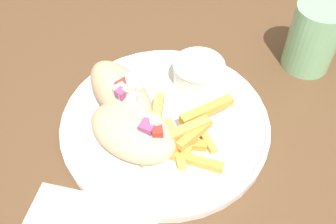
{
  "coord_description": "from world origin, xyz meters",
  "views": [
    {
      "loc": [
        0.1,
        -0.39,
        1.2
      ],
      "look_at": [
        0.0,
        -0.05,
        0.79
      ],
      "focal_mm": 42.0,
      "sensor_mm": 36.0,
      "label": 1
    }
  ],
  "objects_px": {
    "sauce_ramekin": "(198,72)",
    "water_glass": "(312,40)",
    "fries_pile": "(180,135)",
    "plate": "(168,123)",
    "pita_sandwich_near": "(133,132)",
    "pita_sandwich_far": "(121,92)"
  },
  "relations": [
    {
      "from": "sauce_ramekin",
      "to": "water_glass",
      "type": "xyz_separation_m",
      "value": [
        0.16,
        0.1,
        0.01
      ]
    },
    {
      "from": "sauce_ramekin",
      "to": "fries_pile",
      "type": "bearing_deg",
      "value": -89.45
    },
    {
      "from": "sauce_ramekin",
      "to": "plate",
      "type": "bearing_deg",
      "value": -105.47
    },
    {
      "from": "pita_sandwich_near",
      "to": "water_glass",
      "type": "distance_m",
      "value": 0.32
    },
    {
      "from": "pita_sandwich_near",
      "to": "pita_sandwich_far",
      "type": "relative_size",
      "value": 1.01
    },
    {
      "from": "fries_pile",
      "to": "water_glass",
      "type": "relative_size",
      "value": 1.19
    },
    {
      "from": "plate",
      "to": "sauce_ramekin",
      "type": "height_order",
      "value": "sauce_ramekin"
    },
    {
      "from": "plate",
      "to": "pita_sandwich_near",
      "type": "bearing_deg",
      "value": -124.55
    },
    {
      "from": "pita_sandwich_far",
      "to": "sauce_ramekin",
      "type": "height_order",
      "value": "pita_sandwich_far"
    },
    {
      "from": "fries_pile",
      "to": "plate",
      "type": "bearing_deg",
      "value": 129.2
    },
    {
      "from": "plate",
      "to": "pita_sandwich_near",
      "type": "height_order",
      "value": "pita_sandwich_near"
    },
    {
      "from": "fries_pile",
      "to": "water_glass",
      "type": "xyz_separation_m",
      "value": [
        0.16,
        0.22,
        0.02
      ]
    },
    {
      "from": "pita_sandwich_near",
      "to": "fries_pile",
      "type": "bearing_deg",
      "value": 36.49
    },
    {
      "from": "pita_sandwich_far",
      "to": "sauce_ramekin",
      "type": "distance_m",
      "value": 0.12
    },
    {
      "from": "water_glass",
      "to": "pita_sandwich_near",
      "type": "bearing_deg",
      "value": -132.23
    },
    {
      "from": "pita_sandwich_far",
      "to": "sauce_ramekin",
      "type": "xyz_separation_m",
      "value": [
        0.09,
        0.08,
        -0.01
      ]
    },
    {
      "from": "plate",
      "to": "water_glass",
      "type": "height_order",
      "value": "water_glass"
    },
    {
      "from": "pita_sandwich_near",
      "to": "water_glass",
      "type": "xyz_separation_m",
      "value": [
        0.22,
        0.24,
        0.01
      ]
    },
    {
      "from": "plate",
      "to": "pita_sandwich_near",
      "type": "xyz_separation_m",
      "value": [
        -0.03,
        -0.05,
        0.03
      ]
    },
    {
      "from": "fries_pile",
      "to": "sauce_ramekin",
      "type": "distance_m",
      "value": 0.12
    },
    {
      "from": "pita_sandwich_near",
      "to": "pita_sandwich_far",
      "type": "distance_m",
      "value": 0.07
    },
    {
      "from": "pita_sandwich_far",
      "to": "fries_pile",
      "type": "distance_m",
      "value": 0.1
    }
  ]
}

